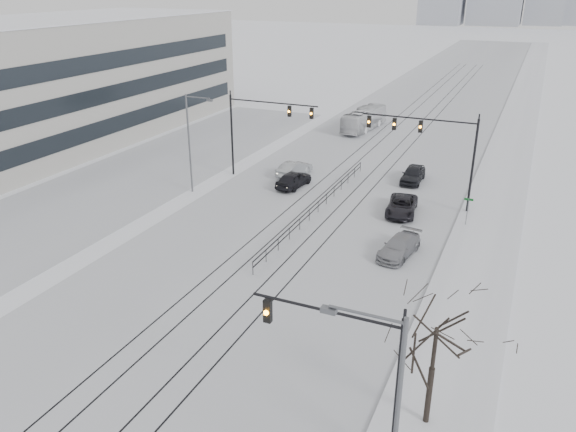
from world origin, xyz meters
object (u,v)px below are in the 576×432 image
object	(u,v)px
sedan_nb_front	(402,206)
sedan_nb_right	(399,247)
sedan_sb_outer	(294,169)
traffic_mast_near	(357,364)
sedan_sb_inner	(294,179)
box_truck	(364,119)
sedan_nb_far	(413,174)
bare_tree	(436,338)

from	to	relation	value
sedan_nb_front	sedan_nb_right	size ratio (longest dim) A/B	1.07
sedan_sb_outer	sedan_nb_right	world-z (taller)	sedan_sb_outer
traffic_mast_near	sedan_sb_inner	xyz separation A→B (m)	(-15.16, 28.91, -3.79)
traffic_mast_near	box_truck	xyz separation A→B (m)	(-15.61, 53.07, -3.16)
traffic_mast_near	sedan_nb_far	world-z (taller)	traffic_mast_near
box_truck	sedan_nb_front	bearing A→B (deg)	119.12
sedan_nb_far	sedan_sb_outer	bearing A→B (deg)	-166.12
sedan_nb_front	box_truck	distance (m)	28.86
traffic_mast_near	sedan_nb_front	distance (m)	27.15
sedan_nb_far	box_truck	distance (m)	20.92
sedan_nb_front	sedan_nb_far	distance (m)	8.45
sedan_sb_inner	box_truck	size ratio (longest dim) A/B	0.45
bare_tree	sedan_sb_outer	world-z (taller)	bare_tree
sedan_nb_front	bare_tree	bearing A→B (deg)	-80.88
bare_tree	sedan_sb_inner	size ratio (longest dim) A/B	1.34
bare_tree	sedan_nb_front	bearing A→B (deg)	105.88
bare_tree	sedan_sb_outer	xyz separation A→B (m)	(-18.85, 28.99, -3.76)
traffic_mast_near	sedan_sb_outer	bearing A→B (deg)	117.20
sedan_sb_inner	sedan_nb_front	xyz separation A→B (m)	(10.88, -2.37, -0.08)
sedan_sb_inner	box_truck	xyz separation A→B (m)	(-0.44, 24.16, 0.62)
sedan_sb_outer	box_truck	world-z (taller)	box_truck
sedan_nb_front	sedan_nb_far	bearing A→B (deg)	89.40
sedan_nb_far	traffic_mast_near	bearing A→B (deg)	-82.32
sedan_sb_outer	box_truck	distance (m)	21.10
sedan_sb_outer	sedan_nb_far	xyz separation A→B (m)	(11.25, 2.94, 0.06)
sedan_nb_right	sedan_nb_far	world-z (taller)	sedan_nb_far
traffic_mast_near	bare_tree	world-z (taller)	traffic_mast_near
traffic_mast_near	sedan_sb_outer	distance (m)	36.17
traffic_mast_near	sedan_nb_right	distance (m)	19.34
traffic_mast_near	bare_tree	bearing A→B (deg)	51.24
sedan_sb_outer	sedan_nb_front	xyz separation A→B (m)	(12.16, -5.46, -0.04)
bare_tree	sedan_nb_far	xyz separation A→B (m)	(-7.60, 31.93, -3.70)
sedan_nb_front	sedan_nb_far	world-z (taller)	sedan_nb_far
sedan_sb_inner	box_truck	world-z (taller)	box_truck
sedan_sb_inner	box_truck	distance (m)	24.17
traffic_mast_near	box_truck	bearing A→B (deg)	106.39
traffic_mast_near	sedan_nb_front	bearing A→B (deg)	99.17
traffic_mast_near	sedan_nb_front	world-z (taller)	traffic_mast_near
bare_tree	sedan_nb_right	bearing A→B (deg)	107.74
bare_tree	traffic_mast_near	bearing A→B (deg)	-128.76
sedan_sb_outer	sedan_sb_inner	bearing A→B (deg)	123.81
bare_tree	sedan_sb_outer	bearing A→B (deg)	123.04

